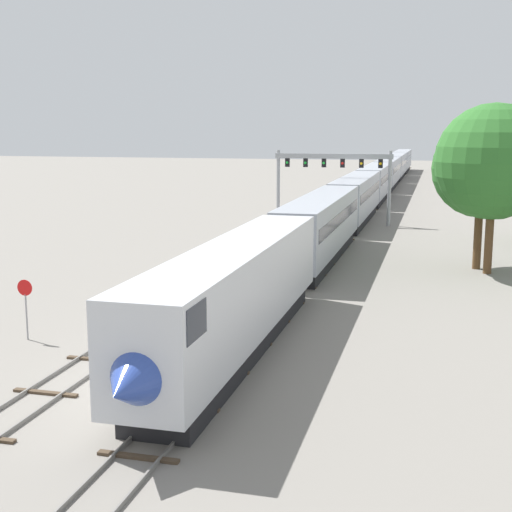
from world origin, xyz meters
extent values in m
plane|color=gray|center=(0.00, 0.00, 0.00)|extent=(400.00, 400.00, 0.00)
cube|color=slate|center=(1.28, 60.00, 0.08)|extent=(0.07, 200.00, 0.16)
cube|color=slate|center=(2.72, 60.00, 0.08)|extent=(0.07, 200.00, 0.16)
cube|color=#473828|center=(2.00, -6.00, 0.05)|extent=(2.60, 0.24, 0.10)
cube|color=#473828|center=(2.00, -2.00, 0.05)|extent=(2.60, 0.24, 0.10)
cube|color=#473828|center=(2.00, 2.00, 0.05)|extent=(2.60, 0.24, 0.10)
cube|color=#473828|center=(2.00, 6.00, 0.05)|extent=(2.60, 0.24, 0.10)
cube|color=#473828|center=(2.00, 10.00, 0.05)|extent=(2.60, 0.24, 0.10)
cube|color=#473828|center=(2.00, 14.00, 0.05)|extent=(2.60, 0.24, 0.10)
cube|color=#473828|center=(2.00, 18.00, 0.05)|extent=(2.60, 0.24, 0.10)
cube|color=#473828|center=(2.00, 22.00, 0.05)|extent=(2.60, 0.24, 0.10)
cube|color=#473828|center=(2.00, 26.00, 0.05)|extent=(2.60, 0.24, 0.10)
cube|color=#473828|center=(2.00, 30.00, 0.05)|extent=(2.60, 0.24, 0.10)
cube|color=#473828|center=(2.00, 34.00, 0.05)|extent=(2.60, 0.24, 0.10)
cube|color=#473828|center=(2.00, 38.00, 0.05)|extent=(2.60, 0.24, 0.10)
cube|color=#473828|center=(2.00, 42.00, 0.05)|extent=(2.60, 0.24, 0.10)
cube|color=#473828|center=(2.00, 46.00, 0.05)|extent=(2.60, 0.24, 0.10)
cube|color=#473828|center=(2.00, 50.00, 0.05)|extent=(2.60, 0.24, 0.10)
cube|color=#473828|center=(2.00, 54.00, 0.05)|extent=(2.60, 0.24, 0.10)
cube|color=#473828|center=(2.00, 58.00, 0.05)|extent=(2.60, 0.24, 0.10)
cube|color=#473828|center=(2.00, 62.00, 0.05)|extent=(2.60, 0.24, 0.10)
cube|color=#473828|center=(2.00, 66.00, 0.05)|extent=(2.60, 0.24, 0.10)
cube|color=#473828|center=(2.00, 70.00, 0.05)|extent=(2.60, 0.24, 0.10)
cube|color=#473828|center=(2.00, 74.00, 0.05)|extent=(2.60, 0.24, 0.10)
cube|color=#473828|center=(2.00, 78.00, 0.05)|extent=(2.60, 0.24, 0.10)
cube|color=#473828|center=(2.00, 82.00, 0.05)|extent=(2.60, 0.24, 0.10)
cube|color=#473828|center=(2.00, 86.00, 0.05)|extent=(2.60, 0.24, 0.10)
cube|color=#473828|center=(2.00, 90.00, 0.05)|extent=(2.60, 0.24, 0.10)
cube|color=#473828|center=(2.00, 94.00, 0.05)|extent=(2.60, 0.24, 0.10)
cube|color=#473828|center=(2.00, 98.00, 0.05)|extent=(2.60, 0.24, 0.10)
cube|color=#473828|center=(2.00, 102.00, 0.05)|extent=(2.60, 0.24, 0.10)
cube|color=#473828|center=(2.00, 106.00, 0.05)|extent=(2.60, 0.24, 0.10)
cube|color=#473828|center=(2.00, 110.00, 0.05)|extent=(2.60, 0.24, 0.10)
cube|color=#473828|center=(2.00, 114.00, 0.05)|extent=(2.60, 0.24, 0.10)
cube|color=#473828|center=(2.00, 118.00, 0.05)|extent=(2.60, 0.24, 0.10)
cube|color=#473828|center=(2.00, 122.00, 0.05)|extent=(2.60, 0.24, 0.10)
cube|color=#473828|center=(2.00, 126.00, 0.05)|extent=(2.60, 0.24, 0.10)
cube|color=#473828|center=(2.00, 130.00, 0.05)|extent=(2.60, 0.24, 0.10)
cube|color=#473828|center=(2.00, 134.00, 0.05)|extent=(2.60, 0.24, 0.10)
cube|color=#473828|center=(2.00, 138.00, 0.05)|extent=(2.60, 0.24, 0.10)
cube|color=#473828|center=(2.00, 142.00, 0.05)|extent=(2.60, 0.24, 0.10)
cube|color=#473828|center=(2.00, 146.00, 0.05)|extent=(2.60, 0.24, 0.10)
cube|color=#473828|center=(2.00, 150.00, 0.05)|extent=(2.60, 0.24, 0.10)
cube|color=#473828|center=(2.00, 154.00, 0.05)|extent=(2.60, 0.24, 0.10)
cube|color=#473828|center=(2.00, 158.00, 0.05)|extent=(2.60, 0.24, 0.10)
cube|color=slate|center=(-4.22, 40.00, 0.08)|extent=(0.07, 160.00, 0.16)
cube|color=slate|center=(-2.78, 40.00, 0.08)|extent=(0.07, 160.00, 0.16)
cube|color=#473828|center=(-3.50, -2.00, 0.05)|extent=(2.60, 0.24, 0.10)
cube|color=#473828|center=(-3.50, 2.00, 0.05)|extent=(2.60, 0.24, 0.10)
cube|color=#473828|center=(-3.50, 6.00, 0.05)|extent=(2.60, 0.24, 0.10)
cube|color=#473828|center=(-3.50, 10.00, 0.05)|extent=(2.60, 0.24, 0.10)
cube|color=#473828|center=(-3.50, 14.00, 0.05)|extent=(2.60, 0.24, 0.10)
cube|color=#473828|center=(-3.50, 18.00, 0.05)|extent=(2.60, 0.24, 0.10)
cube|color=#473828|center=(-3.50, 22.00, 0.05)|extent=(2.60, 0.24, 0.10)
cube|color=#473828|center=(-3.50, 26.00, 0.05)|extent=(2.60, 0.24, 0.10)
cube|color=#473828|center=(-3.50, 30.00, 0.05)|extent=(2.60, 0.24, 0.10)
cube|color=#473828|center=(-3.50, 34.00, 0.05)|extent=(2.60, 0.24, 0.10)
cube|color=#473828|center=(-3.50, 38.00, 0.05)|extent=(2.60, 0.24, 0.10)
cube|color=#473828|center=(-3.50, 42.00, 0.05)|extent=(2.60, 0.24, 0.10)
cube|color=#473828|center=(-3.50, 46.00, 0.05)|extent=(2.60, 0.24, 0.10)
cube|color=#473828|center=(-3.50, 50.00, 0.05)|extent=(2.60, 0.24, 0.10)
cube|color=#473828|center=(-3.50, 54.00, 0.05)|extent=(2.60, 0.24, 0.10)
cube|color=#473828|center=(-3.50, 58.00, 0.05)|extent=(2.60, 0.24, 0.10)
cube|color=#473828|center=(-3.50, 62.00, 0.05)|extent=(2.60, 0.24, 0.10)
cube|color=#473828|center=(-3.50, 66.00, 0.05)|extent=(2.60, 0.24, 0.10)
cube|color=#473828|center=(-3.50, 70.00, 0.05)|extent=(2.60, 0.24, 0.10)
cube|color=#473828|center=(-3.50, 74.00, 0.05)|extent=(2.60, 0.24, 0.10)
cube|color=#473828|center=(-3.50, 78.00, 0.05)|extent=(2.60, 0.24, 0.10)
cube|color=#473828|center=(-3.50, 82.00, 0.05)|extent=(2.60, 0.24, 0.10)
cube|color=#473828|center=(-3.50, 86.00, 0.05)|extent=(2.60, 0.24, 0.10)
cube|color=#473828|center=(-3.50, 90.00, 0.05)|extent=(2.60, 0.24, 0.10)
cube|color=#473828|center=(-3.50, 94.00, 0.05)|extent=(2.60, 0.24, 0.10)
cube|color=#473828|center=(-3.50, 98.00, 0.05)|extent=(2.60, 0.24, 0.10)
cube|color=#473828|center=(-3.50, 102.00, 0.05)|extent=(2.60, 0.24, 0.10)
cube|color=#473828|center=(-3.50, 106.00, 0.05)|extent=(2.60, 0.24, 0.10)
cube|color=#473828|center=(-3.50, 110.00, 0.05)|extent=(2.60, 0.24, 0.10)
cube|color=#473828|center=(-3.50, 114.00, 0.05)|extent=(2.60, 0.24, 0.10)
cube|color=#473828|center=(-3.50, 118.00, 0.05)|extent=(2.60, 0.24, 0.10)
cube|color=silver|center=(2.00, 4.79, 2.90)|extent=(3.00, 21.58, 3.80)
cone|color=#2D479E|center=(2.00, -6.20, 2.50)|extent=(2.88, 2.60, 2.88)
cube|color=black|center=(2.00, -4.80, 4.04)|extent=(3.04, 1.80, 1.10)
cube|color=black|center=(2.00, 4.79, 0.50)|extent=(2.52, 19.42, 1.00)
cube|color=#9EA3AD|center=(2.00, 27.36, 2.90)|extent=(3.00, 21.58, 3.80)
cube|color=black|center=(2.00, 27.36, 3.30)|extent=(3.04, 19.85, 0.90)
cube|color=black|center=(2.00, 27.36, 0.50)|extent=(2.52, 19.42, 1.00)
cube|color=#9EA3AD|center=(2.00, 49.94, 2.90)|extent=(3.00, 21.58, 3.80)
cube|color=black|center=(2.00, 49.94, 3.30)|extent=(3.04, 19.85, 0.90)
cube|color=black|center=(2.00, 49.94, 0.50)|extent=(2.52, 19.42, 1.00)
cube|color=#9EA3AD|center=(2.00, 72.52, 2.90)|extent=(3.00, 21.58, 3.80)
cube|color=black|center=(2.00, 72.52, 3.30)|extent=(3.04, 19.85, 0.90)
cube|color=black|center=(2.00, 72.52, 0.50)|extent=(2.52, 19.42, 1.00)
cube|color=#9EA3AD|center=(2.00, 95.09, 2.90)|extent=(3.00, 21.58, 3.80)
cube|color=black|center=(2.00, 95.09, 3.30)|extent=(3.04, 19.85, 0.90)
cube|color=black|center=(2.00, 95.09, 0.50)|extent=(2.52, 19.42, 1.00)
cube|color=#9EA3AD|center=(2.00, 117.67, 2.90)|extent=(3.00, 21.58, 3.80)
cube|color=black|center=(2.00, 117.67, 3.30)|extent=(3.04, 19.85, 0.90)
cube|color=black|center=(2.00, 117.67, 0.50)|extent=(2.52, 19.42, 1.00)
cube|color=#9EA3AD|center=(2.00, 140.24, 2.90)|extent=(3.00, 21.58, 3.80)
cube|color=black|center=(2.00, 140.24, 3.30)|extent=(3.04, 19.85, 0.90)
cube|color=black|center=(2.00, 140.24, 0.50)|extent=(2.52, 19.42, 1.00)
cylinder|color=#999BA0|center=(-6.00, 48.30, 3.78)|extent=(0.36, 0.36, 7.57)
cylinder|color=#999BA0|center=(5.50, 48.30, 3.78)|extent=(0.36, 0.36, 7.57)
cube|color=#999BA0|center=(-0.25, 48.30, 6.97)|extent=(12.10, 0.36, 0.50)
cube|color=black|center=(-5.04, 48.35, 6.27)|extent=(0.44, 0.32, 0.90)
sphere|color=green|center=(-5.04, 48.16, 6.27)|extent=(0.28, 0.28, 0.28)
cube|color=black|center=(-3.12, 48.35, 6.27)|extent=(0.44, 0.32, 0.90)
sphere|color=green|center=(-3.12, 48.16, 6.27)|extent=(0.28, 0.28, 0.28)
cube|color=black|center=(-1.21, 48.35, 6.27)|extent=(0.44, 0.32, 0.90)
sphere|color=green|center=(-1.21, 48.16, 6.27)|extent=(0.28, 0.28, 0.28)
cube|color=black|center=(0.71, 48.35, 6.27)|extent=(0.44, 0.32, 0.90)
sphere|color=red|center=(0.71, 48.16, 6.27)|extent=(0.28, 0.28, 0.28)
cube|color=black|center=(2.62, 48.35, 6.27)|extent=(0.44, 0.32, 0.90)
sphere|color=yellow|center=(2.62, 48.16, 6.27)|extent=(0.28, 0.28, 0.28)
cube|color=black|center=(4.54, 48.35, 6.27)|extent=(0.44, 0.32, 0.90)
sphere|color=yellow|center=(4.54, 48.16, 6.27)|extent=(0.28, 0.28, 0.28)
cylinder|color=gray|center=(-8.00, 4.00, 1.10)|extent=(0.08, 0.08, 2.20)
cylinder|color=red|center=(-8.00, 3.98, 2.50)|extent=(0.76, 0.03, 0.76)
cylinder|color=brown|center=(13.80, 25.57, 2.44)|extent=(0.56, 0.56, 4.87)
sphere|color=#2D6B28|center=(13.80, 25.57, 7.59)|extent=(7.75, 7.75, 7.75)
cylinder|color=brown|center=(13.16, 27.12, 2.33)|extent=(0.56, 0.56, 4.67)
sphere|color=#2D6B28|center=(13.16, 27.12, 7.03)|extent=(6.76, 6.76, 6.76)
camera|label=1|loc=(10.42, -24.37, 9.78)|focal=49.81mm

